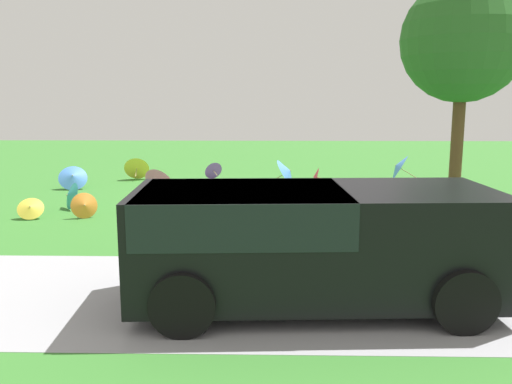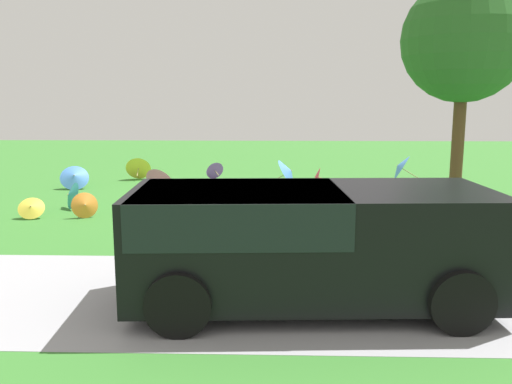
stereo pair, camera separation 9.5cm
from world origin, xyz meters
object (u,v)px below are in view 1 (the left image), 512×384
at_px(parasol_red_0, 315,177).
at_px(parasol_blue_0, 73,177).
at_px(parasol_blue_1, 288,172).
at_px(parasol_pink_0, 161,182).
at_px(parasol_teal_0, 70,195).
at_px(parasol_pink_1, 274,188).
at_px(park_bench, 377,213).
at_px(van_dark, 301,236).
at_px(parasol_orange_1, 148,196).
at_px(parasol_yellow_2, 236,197).
at_px(parasol_yellow_1, 137,168).
at_px(parasol_purple_1, 213,170).
at_px(parasol_orange_0, 84,205).
at_px(shade_tree, 464,41).

bearing_deg(parasol_red_0, parasol_blue_0, 5.36).
bearing_deg(parasol_blue_1, parasol_pink_0, 28.95).
distance_m(parasol_teal_0, parasol_pink_1, 5.03).
distance_m(parasol_teal_0, parasol_red_0, 7.15).
distance_m(park_bench, parasol_red_0, 5.99).
height_order(van_dark, parasol_orange_1, van_dark).
height_order(parasol_blue_1, parasol_teal_0, parasol_blue_1).
height_order(van_dark, parasol_pink_1, van_dark).
xyz_separation_m(parasol_blue_1, parasol_yellow_2, (1.33, 3.93, -0.05)).
relative_size(parasol_blue_1, parasol_yellow_1, 1.17).
bearing_deg(parasol_pink_1, parasol_purple_1, -64.30).
relative_size(van_dark, parasol_yellow_1, 5.40).
distance_m(parasol_blue_0, parasol_red_0, 7.21).
height_order(park_bench, parasol_yellow_1, park_bench).
distance_m(park_bench, parasol_blue_1, 6.15).
relative_size(parasol_orange_0, parasol_orange_1, 0.72).
xyz_separation_m(parasol_blue_1, parasol_yellow_1, (4.93, -1.32, -0.05)).
relative_size(parasol_blue_1, parasol_red_0, 1.69).
relative_size(van_dark, parasol_blue_1, 4.63).
height_order(parasol_blue_0, parasol_teal_0, parasol_blue_0).
bearing_deg(parasol_purple_1, parasol_teal_0, 59.13).
bearing_deg(parasol_teal_0, parasol_blue_0, -71.56).
bearing_deg(parasol_orange_1, parasol_purple_1, -101.33).
bearing_deg(parasol_red_0, parasol_orange_0, 38.88).
relative_size(park_bench, parasol_pink_1, 1.96).
height_order(park_bench, parasol_orange_0, park_bench).
bearing_deg(park_bench, parasol_blue_1, -75.76).
relative_size(parasol_purple_1, parasol_yellow_1, 0.80).
bearing_deg(parasol_yellow_2, parasol_purple_1, -78.46).
xyz_separation_m(parasol_pink_0, parasol_yellow_1, (1.45, -3.25, -0.05)).
distance_m(van_dark, parasol_purple_1, 11.16).
distance_m(shade_tree, parasol_red_0, 5.92).
bearing_deg(parasol_red_0, parasol_yellow_2, 61.11).
bearing_deg(parasol_blue_0, parasol_yellow_2, 147.02).
bearing_deg(parasol_pink_0, shade_tree, 166.60).
bearing_deg(van_dark, parasol_orange_1, -60.37).
bearing_deg(shade_tree, parasol_yellow_2, 3.15).
xyz_separation_m(shade_tree, parasol_blue_1, (3.77, -3.65, -3.48)).
xyz_separation_m(park_bench, parasol_orange_0, (6.22, -1.47, -0.17)).
relative_size(parasol_purple_1, parasol_pink_1, 0.83).
relative_size(shade_tree, parasol_blue_0, 5.44).
height_order(parasol_teal_0, parasol_purple_1, parasol_teal_0).
bearing_deg(parasol_purple_1, parasol_orange_0, 69.09).
xyz_separation_m(parasol_teal_0, parasol_orange_0, (-0.69, 0.99, -0.04)).
relative_size(parasol_blue_0, parasol_purple_1, 1.41).
height_order(parasol_orange_1, parasol_pink_1, parasol_pink_1).
distance_m(van_dark, parasol_teal_0, 7.94).
xyz_separation_m(parasol_red_0, parasol_yellow_2, (2.17, 3.93, 0.09)).
xyz_separation_m(parasol_orange_1, parasol_pink_0, (0.02, -1.72, 0.08)).
relative_size(parasol_blue_1, parasol_pink_0, 0.95).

